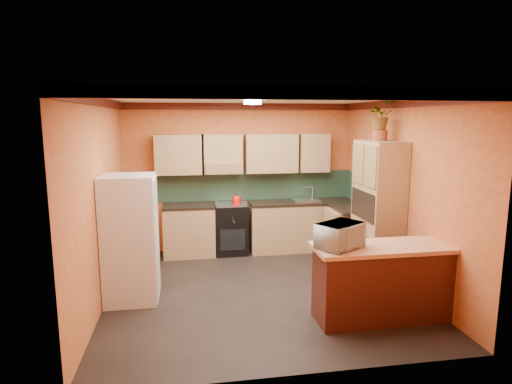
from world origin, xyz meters
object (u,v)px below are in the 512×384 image
(stove, at_px, (231,228))
(microwave, at_px, (340,235))
(base_cabinets_back, at_px, (265,228))
(breakfast_bar, at_px, (390,284))
(fridge, at_px, (130,239))
(pantry, at_px, (378,211))

(stove, distance_m, microwave, 3.14)
(base_cabinets_back, distance_m, breakfast_bar, 3.09)
(fridge, xyz_separation_m, microwave, (2.51, -1.08, 0.23))
(fridge, height_order, breakfast_bar, fridge)
(microwave, bearing_deg, base_cabinets_back, 62.92)
(base_cabinets_back, height_order, fridge, fridge)
(pantry, relative_size, microwave, 3.92)
(pantry, relative_size, breakfast_bar, 1.17)
(breakfast_bar, bearing_deg, microwave, 180.00)
(base_cabinets_back, xyz_separation_m, microwave, (0.35, -2.92, 0.64))
(pantry, bearing_deg, stove, 142.31)
(base_cabinets_back, bearing_deg, breakfast_bar, -71.00)
(base_cabinets_back, height_order, pantry, pantry)
(microwave, bearing_deg, stove, 74.56)
(fridge, distance_m, microwave, 2.74)
(microwave, bearing_deg, fridge, 122.84)
(microwave, bearing_deg, breakfast_bar, -33.88)
(stove, xyz_separation_m, pantry, (2.06, -1.59, 0.59))
(fridge, height_order, pantry, pantry)
(base_cabinets_back, relative_size, stove, 4.01)
(breakfast_bar, bearing_deg, pantry, 71.84)
(stove, bearing_deg, fridge, -129.87)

